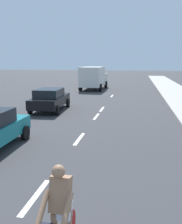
% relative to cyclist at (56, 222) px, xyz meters
% --- Properties ---
extents(ground_plane, '(160.00, 160.00, 0.00)m').
position_rel_cyclist_xyz_m(ground_plane, '(-1.25, 14.75, -0.83)').
color(ground_plane, '#38383A').
extents(lane_stripe_2, '(0.16, 1.80, 0.01)m').
position_rel_cyclist_xyz_m(lane_stripe_2, '(-1.25, 1.99, -0.83)').
color(lane_stripe_2, white).
rests_on(lane_stripe_2, ground).
extents(lane_stripe_3, '(0.16, 1.80, 0.01)m').
position_rel_cyclist_xyz_m(lane_stripe_3, '(-1.25, 6.90, -0.83)').
color(lane_stripe_3, white).
rests_on(lane_stripe_3, ground).
extents(lane_stripe_4, '(0.16, 1.80, 0.01)m').
position_rel_cyclist_xyz_m(lane_stripe_4, '(-1.25, 11.63, -0.83)').
color(lane_stripe_4, white).
rests_on(lane_stripe_4, ground).
extents(lane_stripe_5, '(0.16, 1.80, 0.01)m').
position_rel_cyclist_xyz_m(lane_stripe_5, '(-1.25, 14.11, -0.83)').
color(lane_stripe_5, white).
rests_on(lane_stripe_5, ground).
extents(lane_stripe_6, '(0.16, 1.80, 0.01)m').
position_rel_cyclist_xyz_m(lane_stripe_6, '(-1.25, 21.25, -0.83)').
color(lane_stripe_6, white).
rests_on(lane_stripe_6, ground).
extents(cyclist, '(0.62, 1.71, 1.82)m').
position_rel_cyclist_xyz_m(cyclist, '(0.00, 0.00, 0.00)').
color(cyclist, black).
rests_on(cyclist, ground).
extents(parked_car_black, '(2.25, 4.55, 1.57)m').
position_rel_cyclist_xyz_m(parked_car_black, '(-4.83, 12.99, 0.01)').
color(parked_car_black, black).
rests_on(parked_car_black, ground).
extents(delivery_truck, '(2.88, 6.33, 2.80)m').
position_rel_cyclist_xyz_m(delivery_truck, '(-4.12, 26.73, 0.67)').
color(delivery_truck, beige).
rests_on(delivery_truck, ground).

